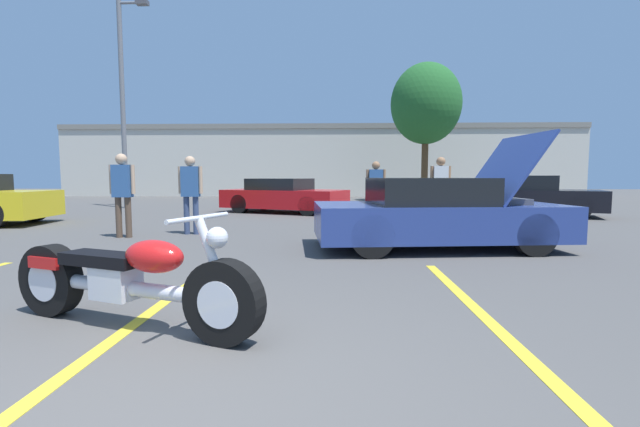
# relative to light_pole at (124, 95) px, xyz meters

# --- Properties ---
(parking_stripe_middle) EXTENTS (0.12, 4.73, 0.01)m
(parking_stripe_middle) POSITION_rel_light_pole_xyz_m (6.42, -12.91, -4.33)
(parking_stripe_middle) COLOR yellow
(parking_stripe_middle) RESTS_ON ground
(parking_stripe_back) EXTENTS (0.12, 4.73, 0.01)m
(parking_stripe_back) POSITION_rel_light_pole_xyz_m (9.42, -12.91, -4.33)
(parking_stripe_back) COLOR yellow
(parking_stripe_back) RESTS_ON ground
(far_building) EXTENTS (32.00, 4.20, 4.40)m
(far_building) POSITION_rel_light_pole_xyz_m (7.08, 11.55, -1.99)
(far_building) COLOR beige
(far_building) RESTS_ON ground
(light_pole) EXTENTS (1.21, 0.28, 7.89)m
(light_pole) POSITION_rel_light_pole_xyz_m (0.00, 0.00, 0.00)
(light_pole) COLOR slate
(light_pole) RESTS_ON ground
(tree_background) EXTENTS (3.36, 3.36, 6.65)m
(tree_background) POSITION_rel_light_pole_xyz_m (12.45, 4.65, 0.36)
(tree_background) COLOR brown
(tree_background) RESTS_ON ground
(motorcycle) EXTENTS (2.37, 1.06, 0.95)m
(motorcycle) POSITION_rel_light_pole_xyz_m (6.42, -13.07, -3.94)
(motorcycle) COLOR black
(motorcycle) RESTS_ON ground
(show_car_hood_open) EXTENTS (4.29, 2.30, 1.96)m
(show_car_hood_open) POSITION_rel_light_pole_xyz_m (9.86, -9.04, -3.73)
(show_car_hood_open) COLOR navy
(show_car_hood_open) RESTS_ON ground
(parked_car_mid_row) EXTENTS (4.49, 3.21, 1.16)m
(parked_car_mid_row) POSITION_rel_light_pole_xyz_m (6.34, -1.89, -3.77)
(parked_car_mid_row) COLOR red
(parked_car_mid_row) RESTS_ON ground
(parked_car_right_row) EXTENTS (4.47, 3.07, 1.26)m
(parked_car_right_row) POSITION_rel_light_pole_xyz_m (14.17, -2.70, -3.72)
(parked_car_right_row) COLOR black
(parked_car_right_row) RESTS_ON ground
(spectator_near_motorcycle) EXTENTS (0.52, 0.21, 1.63)m
(spectator_near_motorcycle) POSITION_rel_light_pole_xyz_m (9.18, -4.98, -3.36)
(spectator_near_motorcycle) COLOR gray
(spectator_near_motorcycle) RESTS_ON ground
(spectator_by_show_car) EXTENTS (0.52, 0.22, 1.67)m
(spectator_by_show_car) POSITION_rel_light_pole_xyz_m (5.03, -7.45, -3.34)
(spectator_by_show_car) COLOR #38476B
(spectator_by_show_car) RESTS_ON ground
(spectator_midground) EXTENTS (0.52, 0.23, 1.73)m
(spectator_midground) POSITION_rel_light_pole_xyz_m (10.78, -5.44, -3.30)
(spectator_midground) COLOR brown
(spectator_midground) RESTS_ON ground
(spectator_far_lot) EXTENTS (0.52, 0.22, 1.69)m
(spectator_far_lot) POSITION_rel_light_pole_xyz_m (3.83, -7.99, -3.32)
(spectator_far_lot) COLOR brown
(spectator_far_lot) RESTS_ON ground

